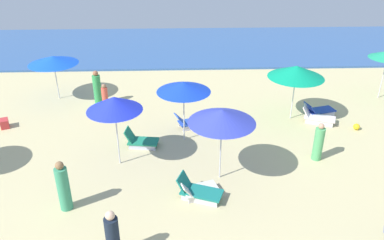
{
  "coord_description": "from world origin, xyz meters",
  "views": [
    {
      "loc": [
        -1.58,
        -2.82,
        8.14
      ],
      "look_at": [
        -1.07,
        10.69,
        1.2
      ],
      "focal_mm": 36.02,
      "sensor_mm": 36.0,
      "label": 1
    }
  ],
  "objects_px": {
    "umbrella_0": "(184,87)",
    "beachgoer_2": "(318,143)",
    "umbrella_3": "(222,116)",
    "beachgoer_7": "(113,237)",
    "umbrella_7": "(114,104)",
    "cooler_box_1": "(4,123)",
    "lounge_chair_3_0": "(198,191)",
    "lounge_chair_7_0": "(140,140)",
    "umbrella_5": "(296,72)",
    "lounge_chair_5_1": "(317,117)",
    "lounge_chair_0_0": "(190,122)",
    "beachgoer_5": "(63,187)",
    "beachgoer_3": "(97,89)",
    "beach_ball_0": "(357,127)",
    "lounge_chair_3_1": "(198,190)",
    "umbrella_6": "(53,60)",
    "beachgoer_4": "(105,99)",
    "lounge_chair_5_0": "(319,111)"
  },
  "relations": [
    {
      "from": "umbrella_3",
      "to": "beachgoer_7",
      "type": "xyz_separation_m",
      "value": [
        -3.23,
        -3.59,
        -1.71
      ]
    },
    {
      "from": "umbrella_0",
      "to": "beachgoer_2",
      "type": "relative_size",
      "value": 1.67
    },
    {
      "from": "lounge_chair_7_0",
      "to": "umbrella_7",
      "type": "bearing_deg",
      "value": 158.91
    },
    {
      "from": "beach_ball_0",
      "to": "cooler_box_1",
      "type": "distance_m",
      "value": 15.59
    },
    {
      "from": "lounge_chair_0_0",
      "to": "lounge_chair_5_0",
      "type": "height_order",
      "value": "lounge_chair_5_0"
    },
    {
      "from": "umbrella_0",
      "to": "lounge_chair_3_1",
      "type": "relative_size",
      "value": 1.81
    },
    {
      "from": "beachgoer_5",
      "to": "cooler_box_1",
      "type": "height_order",
      "value": "beachgoer_5"
    },
    {
      "from": "umbrella_5",
      "to": "umbrella_7",
      "type": "distance_m",
      "value": 8.26
    },
    {
      "from": "umbrella_6",
      "to": "beachgoer_5",
      "type": "distance_m",
      "value": 9.23
    },
    {
      "from": "umbrella_6",
      "to": "lounge_chair_0_0",
      "type": "bearing_deg",
      "value": -27.44
    },
    {
      "from": "lounge_chair_5_1",
      "to": "beachgoer_2",
      "type": "xyz_separation_m",
      "value": [
        -1.02,
        -3.03,
        0.44
      ]
    },
    {
      "from": "lounge_chair_7_0",
      "to": "umbrella_5",
      "type": "bearing_deg",
      "value": -63.89
    },
    {
      "from": "umbrella_3",
      "to": "lounge_chair_5_0",
      "type": "height_order",
      "value": "umbrella_3"
    },
    {
      "from": "beachgoer_2",
      "to": "lounge_chair_7_0",
      "type": "bearing_deg",
      "value": 113.5
    },
    {
      "from": "umbrella_3",
      "to": "beachgoer_7",
      "type": "distance_m",
      "value": 5.13
    },
    {
      "from": "beachgoer_2",
      "to": "cooler_box_1",
      "type": "relative_size",
      "value": 3.23
    },
    {
      "from": "lounge_chair_7_0",
      "to": "beachgoer_3",
      "type": "distance_m",
      "value": 4.89
    },
    {
      "from": "umbrella_5",
      "to": "beachgoer_5",
      "type": "xyz_separation_m",
      "value": [
        -8.84,
        -6.05,
        -1.48
      ]
    },
    {
      "from": "beachgoer_4",
      "to": "beachgoer_5",
      "type": "xyz_separation_m",
      "value": [
        -0.15,
        -6.95,
        0.12
      ]
    },
    {
      "from": "lounge_chair_5_1",
      "to": "beachgoer_2",
      "type": "bearing_deg",
      "value": -175.37
    },
    {
      "from": "lounge_chair_7_0",
      "to": "beachgoer_2",
      "type": "height_order",
      "value": "beachgoer_2"
    },
    {
      "from": "umbrella_0",
      "to": "lounge_chair_3_0",
      "type": "bearing_deg",
      "value": -84.26
    },
    {
      "from": "lounge_chair_3_1",
      "to": "lounge_chair_5_0",
      "type": "height_order",
      "value": "lounge_chair_5_0"
    },
    {
      "from": "lounge_chair_7_0",
      "to": "beach_ball_0",
      "type": "relative_size",
      "value": 4.9
    },
    {
      "from": "lounge_chair_3_1",
      "to": "umbrella_6",
      "type": "bearing_deg",
      "value": 21.25
    },
    {
      "from": "lounge_chair_3_0",
      "to": "cooler_box_1",
      "type": "distance_m",
      "value": 9.86
    },
    {
      "from": "lounge_chair_3_1",
      "to": "umbrella_6",
      "type": "distance_m",
      "value": 10.89
    },
    {
      "from": "beachgoer_2",
      "to": "beachgoer_5",
      "type": "bearing_deg",
      "value": 139.66
    },
    {
      "from": "umbrella_3",
      "to": "beachgoer_5",
      "type": "xyz_separation_m",
      "value": [
        -5.05,
        -1.5,
        -1.63
      ]
    },
    {
      "from": "lounge_chair_3_0",
      "to": "lounge_chair_3_1",
      "type": "relative_size",
      "value": 1.13
    },
    {
      "from": "lounge_chair_3_0",
      "to": "beach_ball_0",
      "type": "relative_size",
      "value": 5.65
    },
    {
      "from": "lounge_chair_5_1",
      "to": "umbrella_6",
      "type": "distance_m",
      "value": 13.03
    },
    {
      "from": "lounge_chair_3_1",
      "to": "lounge_chair_5_0",
      "type": "xyz_separation_m",
      "value": [
        5.97,
        5.75,
        0.04
      ]
    },
    {
      "from": "lounge_chair_5_1",
      "to": "umbrella_7",
      "type": "distance_m",
      "value": 9.35
    },
    {
      "from": "beachgoer_7",
      "to": "cooler_box_1",
      "type": "bearing_deg",
      "value": -178.33
    },
    {
      "from": "lounge_chair_0_0",
      "to": "beachgoer_7",
      "type": "height_order",
      "value": "beachgoer_7"
    },
    {
      "from": "lounge_chair_3_0",
      "to": "umbrella_3",
      "type": "bearing_deg",
      "value": -15.74
    },
    {
      "from": "umbrella_7",
      "to": "cooler_box_1",
      "type": "distance_m",
      "value": 6.7
    },
    {
      "from": "umbrella_5",
      "to": "beachgoer_7",
      "type": "distance_m",
      "value": 10.87
    },
    {
      "from": "lounge_chair_7_0",
      "to": "beach_ball_0",
      "type": "xyz_separation_m",
      "value": [
        9.4,
        1.05,
        -0.11
      ]
    },
    {
      "from": "lounge_chair_0_0",
      "to": "umbrella_3",
      "type": "height_order",
      "value": "umbrella_3"
    },
    {
      "from": "umbrella_0",
      "to": "lounge_chair_0_0",
      "type": "height_order",
      "value": "umbrella_0"
    },
    {
      "from": "lounge_chair_0_0",
      "to": "beachgoer_4",
      "type": "height_order",
      "value": "beachgoer_4"
    },
    {
      "from": "umbrella_0",
      "to": "lounge_chair_3_0",
      "type": "height_order",
      "value": "umbrella_0"
    },
    {
      "from": "lounge_chair_3_0",
      "to": "beachgoer_5",
      "type": "xyz_separation_m",
      "value": [
        -4.22,
        -0.38,
        0.55
      ]
    },
    {
      "from": "beachgoer_3",
      "to": "beach_ball_0",
      "type": "distance_m",
      "value": 12.27
    },
    {
      "from": "lounge_chair_0_0",
      "to": "beachgoer_3",
      "type": "relative_size",
      "value": 0.84
    },
    {
      "from": "beachgoer_2",
      "to": "beachgoer_4",
      "type": "height_order",
      "value": "beachgoer_2"
    },
    {
      "from": "umbrella_5",
      "to": "beachgoer_2",
      "type": "relative_size",
      "value": 1.67
    },
    {
      "from": "lounge_chair_5_1",
      "to": "lounge_chair_0_0",
      "type": "bearing_deg",
      "value": 115.96
    }
  ]
}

